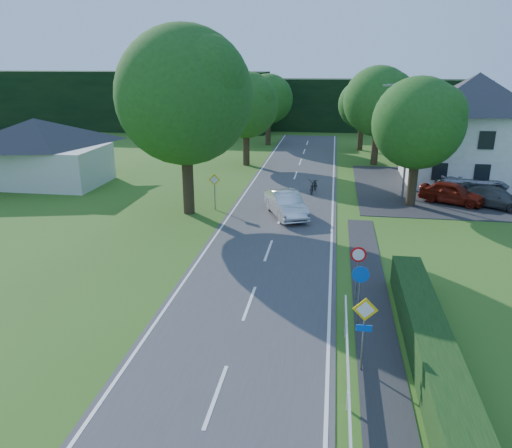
% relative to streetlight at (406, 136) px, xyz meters
% --- Properties ---
extents(road, '(7.00, 80.00, 0.04)m').
position_rel_streetlight_xyz_m(road, '(-8.06, -10.00, -4.44)').
color(road, '#3D3D40').
rests_on(road, ground).
extents(parking_pad, '(14.00, 16.00, 0.04)m').
position_rel_streetlight_xyz_m(parking_pad, '(3.94, 3.00, -4.44)').
color(parking_pad, '#262629').
rests_on(parking_pad, ground).
extents(line_edge_left, '(0.12, 80.00, 0.01)m').
position_rel_streetlight_xyz_m(line_edge_left, '(-11.31, -10.00, -4.42)').
color(line_edge_left, white).
rests_on(line_edge_left, road).
extents(line_edge_right, '(0.12, 80.00, 0.01)m').
position_rel_streetlight_xyz_m(line_edge_right, '(-4.81, -10.00, -4.42)').
color(line_edge_right, white).
rests_on(line_edge_right, road).
extents(line_centre, '(0.12, 80.00, 0.01)m').
position_rel_streetlight_xyz_m(line_centre, '(-8.06, -10.00, -4.42)').
color(line_centre, white).
rests_on(line_centre, road).
extents(tree_main, '(9.40, 9.40, 11.64)m').
position_rel_streetlight_xyz_m(tree_main, '(-14.06, -6.00, 1.36)').
color(tree_main, '#1D4D17').
rests_on(tree_main, ground).
extents(tree_left_far, '(7.00, 7.00, 8.58)m').
position_rel_streetlight_xyz_m(tree_left_far, '(-13.06, 10.00, -0.17)').
color(tree_left_far, '#1D4D17').
rests_on(tree_left_far, ground).
extents(tree_right_far, '(7.40, 7.40, 9.09)m').
position_rel_streetlight_xyz_m(tree_right_far, '(-1.06, 12.00, 0.08)').
color(tree_right_far, '#1D4D17').
rests_on(tree_right_far, ground).
extents(tree_left_back, '(6.60, 6.60, 8.07)m').
position_rel_streetlight_xyz_m(tree_left_back, '(-12.56, 22.00, -0.43)').
color(tree_left_back, '#1D4D17').
rests_on(tree_left_back, ground).
extents(tree_right_back, '(6.20, 6.20, 7.56)m').
position_rel_streetlight_xyz_m(tree_right_back, '(-2.06, 20.00, -0.68)').
color(tree_right_back, '#1D4D17').
rests_on(tree_right_back, ground).
extents(tree_right_mid, '(7.00, 7.00, 8.58)m').
position_rel_streetlight_xyz_m(tree_right_mid, '(0.44, -2.00, -0.17)').
color(tree_right_mid, '#1D4D17').
rests_on(tree_right_mid, ground).
extents(treeline_left, '(44.00, 6.00, 8.00)m').
position_rel_streetlight_xyz_m(treeline_left, '(-36.06, 32.00, -0.46)').
color(treeline_left, black).
rests_on(treeline_left, ground).
extents(treeline_right, '(30.00, 5.00, 7.00)m').
position_rel_streetlight_xyz_m(treeline_right, '(-0.06, 36.00, -0.96)').
color(treeline_right, black).
rests_on(treeline_right, ground).
extents(bungalow_left, '(11.00, 6.50, 5.20)m').
position_rel_streetlight_xyz_m(bungalow_left, '(-28.06, 0.00, -1.75)').
color(bungalow_left, silver).
rests_on(bungalow_left, ground).
extents(house_white, '(10.60, 8.40, 8.60)m').
position_rel_streetlight_xyz_m(house_white, '(5.94, 6.00, -0.06)').
color(house_white, silver).
rests_on(house_white, ground).
extents(streetlight, '(2.03, 0.18, 8.00)m').
position_rel_streetlight_xyz_m(streetlight, '(0.00, 0.00, 0.00)').
color(streetlight, slate).
rests_on(streetlight, ground).
extents(sign_priority_right, '(0.78, 0.09, 2.59)m').
position_rel_streetlight_xyz_m(sign_priority_right, '(-3.76, -22.02, -2.67)').
color(sign_priority_right, slate).
rests_on(sign_priority_right, ground).
extents(sign_roundabout, '(0.64, 0.08, 2.37)m').
position_rel_streetlight_xyz_m(sign_roundabout, '(-3.76, -19.02, -2.79)').
color(sign_roundabout, slate).
rests_on(sign_roundabout, ground).
extents(sign_speed_limit, '(0.64, 0.11, 2.37)m').
position_rel_streetlight_xyz_m(sign_speed_limit, '(-3.76, -17.03, -2.70)').
color(sign_speed_limit, slate).
rests_on(sign_speed_limit, ground).
extents(sign_priority_left, '(0.78, 0.09, 2.44)m').
position_rel_streetlight_xyz_m(sign_priority_left, '(-12.56, -5.02, -2.75)').
color(sign_priority_left, slate).
rests_on(sign_priority_left, ground).
extents(moving_car, '(3.35, 5.04, 1.57)m').
position_rel_streetlight_xyz_m(moving_car, '(-7.76, -5.84, -3.64)').
color(moving_car, silver).
rests_on(moving_car, road).
extents(motorcycle, '(1.03, 2.20, 1.11)m').
position_rel_streetlight_xyz_m(motorcycle, '(-6.26, 0.36, -3.87)').
color(motorcycle, black).
rests_on(motorcycle, road).
extents(parked_car_red, '(4.69, 3.56, 1.49)m').
position_rel_streetlight_xyz_m(parked_car_red, '(3.31, -1.09, -3.68)').
color(parked_car_red, maroon).
rests_on(parked_car_red, parking_pad).
extents(parked_car_silver_a, '(4.18, 2.17, 1.31)m').
position_rel_streetlight_xyz_m(parked_car_silver_a, '(3.20, 2.59, -3.77)').
color(parked_car_silver_a, '#AFAFB4').
rests_on(parked_car_silver_a, parking_pad).
extents(parked_car_grey, '(4.78, 4.08, 1.31)m').
position_rel_streetlight_xyz_m(parked_car_grey, '(5.94, -1.62, -3.77)').
color(parked_car_grey, '#48484C').
rests_on(parked_car_grey, parking_pad).
extents(parked_car_silver_b, '(5.56, 2.63, 1.54)m').
position_rel_streetlight_xyz_m(parked_car_silver_b, '(5.45, 2.88, -3.66)').
color(parked_car_silver_b, '#9C9DA3').
rests_on(parked_car_silver_b, parking_pad).
extents(parasol, '(2.76, 2.80, 2.20)m').
position_rel_streetlight_xyz_m(parasol, '(4.99, 5.00, -3.32)').
color(parasol, red).
rests_on(parasol, parking_pad).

